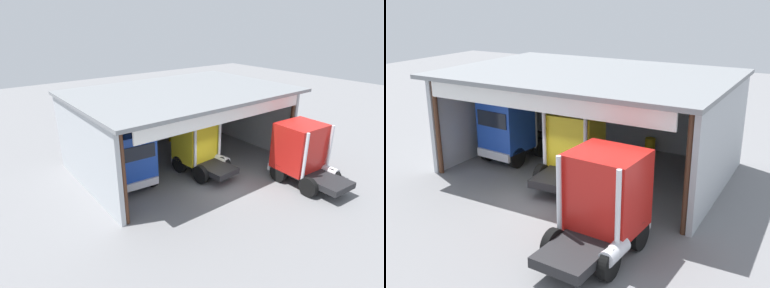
# 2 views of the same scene
# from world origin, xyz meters

# --- Properties ---
(ground_plane) EXTENTS (80.00, 80.00, 0.00)m
(ground_plane) POSITION_xyz_m (0.00, 0.00, 0.00)
(ground_plane) COLOR slate
(ground_plane) RESTS_ON ground
(workshop_shed) EXTENTS (13.73, 9.75, 5.12)m
(workshop_shed) POSITION_xyz_m (0.00, 5.27, 3.54)
(workshop_shed) COLOR #ADB2B7
(workshop_shed) RESTS_ON ground
(truck_blue_right_bay) EXTENTS (2.58, 4.39, 3.52)m
(truck_blue_right_bay) POSITION_xyz_m (-4.39, 3.37, 1.81)
(truck_blue_right_bay) COLOR #1E47B7
(truck_blue_right_bay) RESTS_ON ground
(truck_yellow_center_left_bay) EXTENTS (2.71, 4.34, 3.65)m
(truck_yellow_center_left_bay) POSITION_xyz_m (0.07, 2.57, 1.75)
(truck_yellow_center_left_bay) COLOR yellow
(truck_yellow_center_left_bay) RESTS_ON ground
(truck_red_left_bay) EXTENTS (2.75, 4.67, 3.65)m
(truck_red_left_bay) POSITION_xyz_m (4.13, -2.33, 1.90)
(truck_red_left_bay) COLOR red
(truck_red_left_bay) RESTS_ON ground
(oil_drum) EXTENTS (0.58, 0.58, 0.91)m
(oil_drum) POSITION_xyz_m (1.85, 8.17, 0.46)
(oil_drum) COLOR gold
(oil_drum) RESTS_ON ground
(tool_cart) EXTENTS (0.90, 0.60, 1.00)m
(tool_cart) POSITION_xyz_m (5.63, 7.87, 0.50)
(tool_cart) COLOR red
(tool_cart) RESTS_ON ground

